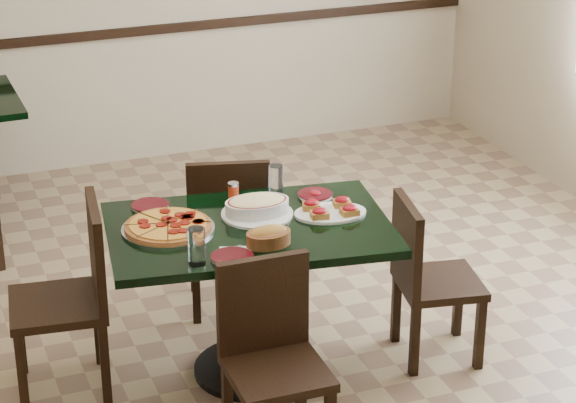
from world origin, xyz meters
name	(u,v)px	position (x,y,z in m)	size (l,w,h in m)	color
floor	(264,355)	(0.00, 0.00, 0.00)	(5.50, 5.50, 0.00)	olive
room_shell	(325,14)	(1.02, 1.73, 1.17)	(5.50, 5.50, 5.50)	white
main_table	(249,262)	(-0.10, -0.11, 0.57)	(1.34, 0.97, 0.75)	black
chair_far	(228,227)	(-0.02, 0.47, 0.48)	(0.49, 0.49, 0.86)	black
chair_near	(271,349)	(-0.21, -0.68, 0.46)	(0.39, 0.39, 0.83)	black
chair_right	(425,273)	(0.70, -0.27, 0.44)	(0.44, 0.44, 0.80)	black
chair_left	(75,289)	(-0.86, 0.05, 0.50)	(0.46, 0.46, 0.89)	black
pepperoni_pizza	(168,226)	(-0.45, -0.03, 0.77)	(0.41, 0.41, 0.04)	silver
lasagna_casserole	(257,206)	(-0.03, -0.02, 0.80)	(0.33, 0.33, 0.09)	silver
bread_basket	(268,236)	(-0.09, -0.33, 0.79)	(0.21, 0.15, 0.09)	brown
bruschetta_platter	(330,210)	(0.28, -0.13, 0.77)	(0.36, 0.28, 0.05)	silver
side_plate_near	(232,257)	(-0.27, -0.40, 0.76)	(0.18, 0.18, 0.02)	silver
side_plate_far_r	(315,195)	(0.30, 0.09, 0.76)	(0.16, 0.16, 0.03)	silver
side_plate_far_l	(150,206)	(-0.46, 0.24, 0.76)	(0.17, 0.17, 0.02)	silver
napkin_setting	(236,253)	(-0.25, -0.36, 0.75)	(0.16, 0.16, 0.01)	silver
water_glass_a	(276,180)	(0.13, 0.17, 0.82)	(0.07, 0.07, 0.15)	silver
water_glass_b	(196,246)	(-0.42, -0.39, 0.83)	(0.07, 0.07, 0.16)	silver
pepper_shaker	(233,191)	(-0.08, 0.18, 0.80)	(0.05, 0.05, 0.09)	#BD3614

